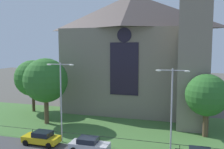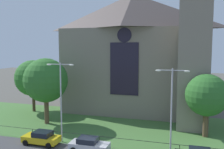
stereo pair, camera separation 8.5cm
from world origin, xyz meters
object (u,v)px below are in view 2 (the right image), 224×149
Objects in this scene: tree_left_far at (33,78)px; tree_right_near at (207,95)px; parked_car_yellow at (42,138)px; church_building at (136,51)px; streetlamp_far at (172,101)px; streetlamp_near at (61,93)px; tree_left_near at (46,80)px; parked_car_silver at (89,145)px.

tree_left_far reaches higher than tree_right_near.
tree_left_far is 2.09× the size of parked_car_yellow.
tree_left_far is at bearing -161.71° from church_building.
streetlamp_far is (23.71, -11.35, -0.13)m from tree_left_far.
parked_car_yellow is at bearing -144.80° from streetlamp_near.
church_building is at bearing -111.53° from parked_car_yellow.
church_building is 3.33× the size of tree_right_near.
church_building is 18.85m from streetlamp_far.
tree_left_near is 1.02× the size of streetlamp_near.
parked_car_yellow is at bearing -111.84° from church_building.
tree_right_near is at bearing -156.03° from parked_car_yellow.
parked_car_silver is at bearing -94.12° from church_building.
tree_left_far is 26.29m from streetlamp_far.
tree_left_near is at bearing -177.91° from tree_right_near.
tree_left_near reaches higher than parked_car_silver.
church_building is 16.04m from tree_left_near.
parked_car_silver is (15.40, -13.03, -5.00)m from tree_left_far.
streetlamp_far reaches higher than parked_car_silver.
streetlamp_far is 2.12× the size of parked_car_yellow.
tree_right_near is at bearing 2.09° from tree_left_near.
tree_right_near is 21.71m from tree_left_near.
streetlamp_near is at bearing 157.44° from parked_car_silver.
church_building is 6.18× the size of parked_car_silver.
church_building reaches higher than tree_right_near.
tree_left_far is 2.09× the size of parked_car_silver.
church_building is 6.18× the size of parked_car_yellow.
church_building is at bearing 112.46° from streetlamp_far.
streetlamp_near is at bearing -107.81° from church_building.
tree_left_far reaches higher than parked_car_yellow.
tree_left_far is 1.13× the size of tree_right_near.
church_building reaches higher than tree_left_near.
streetlamp_near is (-5.43, -16.88, -4.46)m from church_building.
streetlamp_near is (5.47, -5.80, -0.48)m from tree_left_near.
parked_car_silver is at bearing -168.64° from streetlamp_far.
tree_right_near is (27.51, -4.76, -0.56)m from tree_left_far.
tree_left_far is at bearing 139.44° from parked_car_silver.
church_building is at bearing 85.55° from parked_car_silver.
streetlamp_far is at bearing 0.00° from streetlamp_near.
streetlamp_near is (11.31, -11.35, 0.07)m from tree_left_far.
tree_right_near is at bearing -9.82° from tree_left_far.
streetlamp_near reaches higher than streetlamp_far.
tree_right_near is 17.50m from streetlamp_near.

